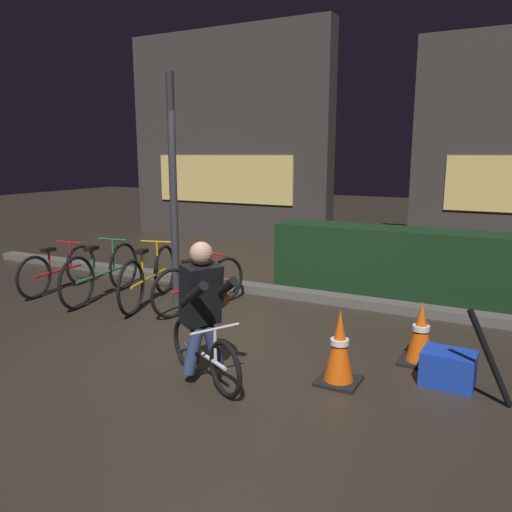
{
  "coord_description": "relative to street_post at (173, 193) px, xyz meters",
  "views": [
    {
      "loc": [
        2.63,
        -4.11,
        1.96
      ],
      "look_at": [
        0.2,
        0.6,
        0.9
      ],
      "focal_mm": 35.55,
      "sensor_mm": 36.0,
      "label": 1
    }
  ],
  "objects": [
    {
      "name": "parked_bike_leftmost",
      "position": [
        -1.92,
        -0.25,
        -1.16
      ],
      "size": [
        0.46,
        1.51,
        0.69
      ],
      "rotation": [
        0.0,
        0.0,
        1.63
      ],
      "color": "black",
      "rests_on": "ground"
    },
    {
      "name": "traffic_cone_far",
      "position": [
        3.23,
        -0.53,
        -1.18
      ],
      "size": [
        0.36,
        0.36,
        0.61
      ],
      "color": "black",
      "rests_on": "ground"
    },
    {
      "name": "hedge_row",
      "position": [
        3.1,
        1.9,
        -1.01
      ],
      "size": [
        4.8,
        0.7,
        0.94
      ],
      "primitive_type": "cube",
      "color": "black",
      "rests_on": "ground"
    },
    {
      "name": "traffic_cone_near",
      "position": [
        2.68,
        -1.3,
        -1.16
      ],
      "size": [
        0.36,
        0.36,
        0.66
      ],
      "color": "black",
      "rests_on": "ground"
    },
    {
      "name": "parked_bike_center_right",
      "position": [
        0.42,
        -0.06,
        -1.16
      ],
      "size": [
        0.52,
        1.5,
        0.71
      ],
      "rotation": [
        0.0,
        0.0,
        1.3
      ],
      "color": "black",
      "rests_on": "ground"
    },
    {
      "name": "blue_crate",
      "position": [
        3.53,
        -0.9,
        -1.33
      ],
      "size": [
        0.45,
        0.34,
        0.3
      ],
      "primitive_type": "cube",
      "rotation": [
        0.0,
        0.0,
        -0.05
      ],
      "color": "#193DB7",
      "rests_on": "ground"
    },
    {
      "name": "sidewalk_curb",
      "position": [
        1.3,
        1.0,
        -1.42
      ],
      "size": [
        12.0,
        0.24,
        0.12
      ],
      "primitive_type": "cube",
      "color": "#56544F",
      "rests_on": "ground"
    },
    {
      "name": "parked_bike_left_mid",
      "position": [
        -1.07,
        -0.25,
        -1.12
      ],
      "size": [
        0.46,
        1.73,
        0.8
      ],
      "rotation": [
        0.0,
        0.0,
        1.71
      ],
      "color": "black",
      "rests_on": "ground"
    },
    {
      "name": "street_post",
      "position": [
        0.0,
        0.0,
        0.0
      ],
      "size": [
        0.1,
        0.1,
        2.96
      ],
      "primitive_type": "cylinder",
      "color": "#2D2D33",
      "rests_on": "ground"
    },
    {
      "name": "parked_bike_center_left",
      "position": [
        -0.34,
        -0.14,
        -1.12
      ],
      "size": [
        0.54,
        1.71,
        0.81
      ],
      "rotation": [
        0.0,
        0.0,
        1.82
      ],
      "color": "black",
      "rests_on": "ground"
    },
    {
      "name": "storefront_left",
      "position": [
        -2.28,
        5.3,
        0.9
      ],
      "size": [
        5.12,
        0.54,
        4.78
      ],
      "color": "#383330",
      "rests_on": "ground"
    },
    {
      "name": "cyclist",
      "position": [
        1.61,
        -1.78,
        -0.85
      ],
      "size": [
        1.07,
        0.67,
        1.25
      ],
      "rotation": [
        0.0,
        0.0,
        -0.49
      ],
      "color": "black",
      "rests_on": "ground"
    },
    {
      "name": "closed_umbrella",
      "position": [
        3.85,
        -1.15,
        -1.08
      ],
      "size": [
        0.4,
        0.16,
        0.79
      ],
      "primitive_type": "cylinder",
      "rotation": [
        0.0,
        0.43,
        3.43
      ],
      "color": "black",
      "rests_on": "ground"
    },
    {
      "name": "ground_plane",
      "position": [
        1.3,
        -1.2,
        -1.48
      ],
      "size": [
        40.0,
        40.0,
        0.0
      ],
      "primitive_type": "plane",
      "color": "#2D261E"
    }
  ]
}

